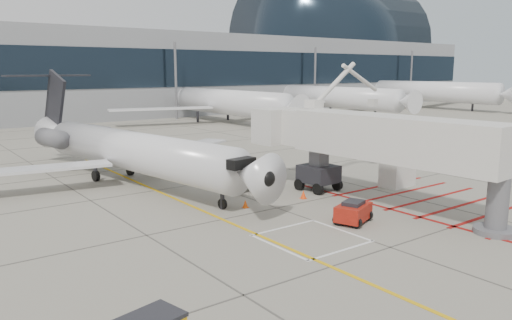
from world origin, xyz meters
TOP-DOWN VIEW (x-y plane):
  - ground_plane at (0.00, 0.00)m, footprint 260.00×260.00m
  - regional_jet at (-3.71, 12.38)m, footprint 27.36×32.30m
  - jet_bridge at (5.24, 0.20)m, footprint 9.41×18.01m
  - pushback_tug at (1.40, -0.50)m, footprint 2.43×1.97m
  - baggage_cart at (0.95, 8.36)m, footprint 2.20×1.47m
  - ground_power_unit at (9.96, 3.36)m, footprint 2.48×1.57m
  - cone_nose at (-1.41, 5.14)m, footprint 0.33×0.33m
  - cone_side at (2.65, 4.70)m, footprint 0.37×0.37m
  - terminal_building at (10.00, 70.00)m, footprint 180.00×28.00m
  - terminal_glass_band at (10.00, 55.95)m, footprint 180.00×0.10m
  - terminal_dome at (70.00, 70.00)m, footprint 40.00×28.00m
  - bg_aircraft_c at (22.97, 46.00)m, footprint 32.65×36.28m
  - bg_aircraft_d at (45.47, 46.00)m, footprint 32.62×36.24m
  - bg_aircraft_e at (71.97, 46.00)m, footprint 36.16×40.18m

SIDE VIEW (x-z plane):
  - ground_plane at x=0.00m, z-range 0.00..0.00m
  - cone_nose at x=-1.41m, z-range 0.00..0.46m
  - cone_side at x=2.65m, z-range 0.00..0.51m
  - pushback_tug at x=1.40m, z-range 0.00..1.23m
  - baggage_cart at x=0.95m, z-range 0.00..1.34m
  - ground_power_unit at x=9.96m, z-range 0.00..1.88m
  - jet_bridge at x=5.24m, z-range 0.00..7.01m
  - regional_jet at x=-3.71m, z-range 0.00..7.59m
  - bg_aircraft_d at x=45.47m, z-range 0.00..10.87m
  - bg_aircraft_c at x=22.97m, z-range 0.00..10.88m
  - bg_aircraft_e at x=71.97m, z-range 0.00..12.05m
  - terminal_building at x=10.00m, z-range 0.00..14.00m
  - terminal_glass_band at x=10.00m, z-range 5.00..11.00m
  - terminal_dome at x=70.00m, z-range 0.00..28.00m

